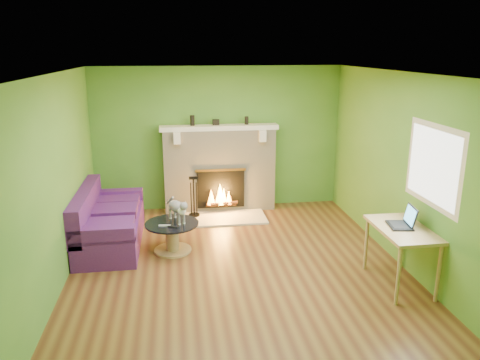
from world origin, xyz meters
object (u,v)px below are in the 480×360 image
object	(u,v)px
sofa	(107,223)
coffee_table	(172,235)
desk	(402,235)
cat	(177,209)

from	to	relation	value
sofa	coffee_table	distance (m)	1.07
desk	cat	distance (m)	3.12
sofa	desk	size ratio (longest dim) A/B	1.85
desk	coffee_table	bearing A→B (deg)	153.38
sofa	coffee_table	xyz separation A→B (m)	(0.98, -0.42, -0.08)
coffee_table	cat	distance (m)	0.39
coffee_table	cat	bearing A→B (deg)	32.01
sofa	cat	bearing A→B (deg)	-19.23
coffee_table	cat	world-z (taller)	cat
cat	sofa	bearing A→B (deg)	135.65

